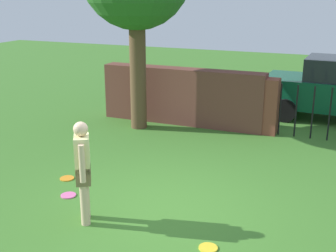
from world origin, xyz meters
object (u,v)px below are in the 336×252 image
Objects in this scene: frisbee_orange at (67,178)px; frisbee_pink at (68,195)px; frisbee_yellow at (208,248)px; person at (83,168)px.

frisbee_pink is at bearing -53.29° from frisbee_orange.
frisbee_yellow and frisbee_pink have the same top height.
person reaches higher than frisbee_pink.
frisbee_pink is (-0.77, 0.62, -0.89)m from person.
person is 1.95m from frisbee_orange.
frisbee_pink is at bearing 19.08° from person.
person is 2.20m from frisbee_yellow.
frisbee_orange is at bearing 126.71° from frisbee_pink.
frisbee_orange is 1.00× the size of frisbee_yellow.
frisbee_pink is (0.45, -0.61, 0.00)m from frisbee_orange.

